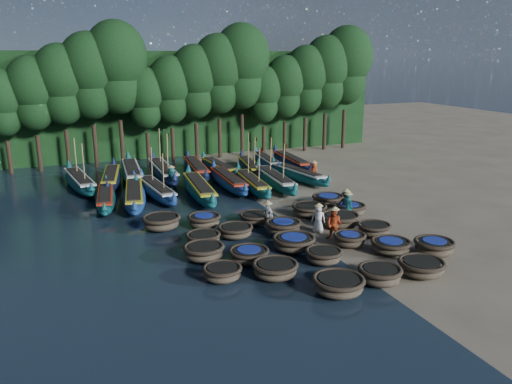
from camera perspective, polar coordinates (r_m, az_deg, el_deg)
name	(u,v)px	position (r m, az deg, el deg)	size (l,w,h in m)	color
ground	(286,222)	(29.90, 3.43, -3.43)	(120.00, 120.00, 0.00)	#7C715A
foliage_wall	(185,103)	(50.73, -8.09, 10.01)	(40.00, 3.00, 10.00)	black
coracle_2	(338,284)	(21.34, 9.39, -10.38)	(2.23, 2.23, 0.76)	brown
coracle_3	(380,274)	(22.56, 13.98, -9.13)	(1.94, 1.94, 0.78)	brown
coracle_4	(421,267)	(23.90, 18.38, -8.13)	(2.58, 2.58, 0.73)	brown
coracle_5	(222,272)	(22.30, -3.87, -9.16)	(1.93, 1.93, 0.67)	brown
coracle_6	(275,269)	(22.52, 2.22, -8.79)	(2.35, 2.35, 0.73)	brown
coracle_7	(324,255)	(24.19, 7.74, -7.20)	(1.79, 1.79, 0.70)	brown
coracle_8	(391,246)	(26.05, 15.13, -5.94)	(2.02, 2.02, 0.69)	brown
coracle_9	(434,246)	(26.41, 19.68, -5.88)	(2.10, 2.10, 0.79)	brown
coracle_10	(204,252)	(24.45, -5.97, -6.78)	(2.32, 2.32, 0.78)	brown
coracle_11	(249,255)	(24.13, -0.80, -7.16)	(2.11, 2.11, 0.66)	brown
coracle_12	(294,242)	(25.55, 4.35, -5.76)	(2.37, 2.37, 0.76)	brown
coracle_13	(349,239)	(26.50, 10.64, -5.29)	(1.82, 1.82, 0.68)	brown
coracle_14	(374,229)	(28.19, 13.34, -4.14)	(1.85, 1.85, 0.72)	brown
coracle_15	(203,238)	(26.35, -6.06, -5.27)	(1.87, 1.87, 0.66)	brown
coracle_16	(235,231)	(27.25, -2.37, -4.45)	(1.93, 1.93, 0.68)	brown
coracle_17	(283,227)	(27.66, 3.13, -3.99)	(2.06, 2.06, 0.80)	brown
coracle_18	(340,220)	(29.20, 9.62, -3.15)	(2.24, 2.24, 0.80)	brown
coracle_19	(349,209)	(31.38, 10.62, -1.93)	(2.30, 2.30, 0.75)	brown
coracle_20	(162,222)	(28.90, -10.75, -3.37)	(2.22, 2.22, 0.83)	brown
coracle_21	(204,220)	(28.87, -5.94, -3.24)	(1.93, 1.93, 0.78)	brown
coracle_22	(255,218)	(29.44, -0.07, -2.96)	(2.29, 2.29, 0.64)	brown
coracle_23	(309,210)	(30.99, 6.12, -2.01)	(2.70, 2.70, 0.72)	brown
coracle_24	(328,200)	(33.27, 8.22, -0.87)	(2.26, 2.26, 0.71)	brown
long_boat_1	(106,198)	(34.44, -16.80, -0.67)	(2.11, 7.32, 1.30)	#0D484E
long_boat_2	(135,196)	(34.26, -13.71, -0.41)	(2.66, 8.31, 1.48)	navy
long_boat_3	(157,190)	(35.46, -11.30, 0.22)	(2.19, 7.90, 3.37)	navy
long_boat_4	(199,189)	(35.03, -6.50, 0.35)	(2.22, 8.88, 1.57)	#0D484E
long_boat_5	(228,181)	(37.33, -3.21, 1.30)	(1.66, 8.28, 1.46)	navy
long_boat_6	(252,183)	(36.55, -0.48, 1.00)	(2.05, 8.03, 3.42)	#0D484E
long_boat_7	(275,180)	(37.48, 2.16, 1.39)	(2.07, 8.45, 3.60)	#0D484E
long_boat_8	(299,175)	(39.49, 4.89, 2.00)	(2.59, 7.64, 1.36)	#0D484E
long_boat_9	(80,181)	(39.22, -19.51, 1.15)	(2.65, 8.54, 3.66)	#0D484E
long_boat_10	(111,178)	(39.59, -16.22, 1.51)	(2.76, 8.09, 1.44)	#10203C
long_boat_11	(132,173)	(40.83, -13.99, 2.17)	(2.26, 9.10, 1.60)	#0D484E
long_boat_12	(163,171)	(40.78, -10.61, 2.36)	(1.64, 9.12, 3.88)	#10203C
long_boat_13	(196,168)	(41.58, -6.87, 2.70)	(2.17, 8.50, 1.50)	#10203C
long_boat_14	(219,168)	(41.93, -4.27, 2.80)	(1.92, 7.69, 1.36)	#0D484E
long_boat_15	(250,166)	(42.30, -0.70, 2.94)	(2.43, 7.49, 3.22)	#10203C
long_boat_16	(267,161)	(44.41, 1.22, 3.54)	(2.09, 7.50, 1.33)	navy
long_boat_17	(291,162)	(44.00, 4.07, 3.47)	(1.92, 8.46, 1.49)	#10203C
fisherman_0	(318,217)	(28.11, 7.14, -2.89)	(0.93, 0.79, 1.82)	silver
fisherman_1	(348,206)	(30.15, 10.47, -1.56)	(0.58, 0.73, 1.97)	#176060
fisherman_2	(334,223)	(27.00, 8.93, -3.58)	(1.05, 1.11, 2.00)	#B43B18
fisherman_3	(346,203)	(31.10, 10.24, -1.22)	(1.02, 1.24, 1.87)	black
fisherman_4	(268,214)	(28.54, 1.39, -2.54)	(0.53, 0.96, 1.75)	silver
fisherman_5	(172,177)	(37.38, -9.62, 1.65)	(0.86, 1.66, 1.92)	#176060
fisherman_6	(314,171)	(39.30, 6.65, 2.40)	(0.60, 0.84, 1.80)	#B43B18
tree_0	(2,102)	(45.82, -27.02, 9.17)	(3.68, 3.68, 8.68)	black
tree_1	(32,93)	(45.63, -24.22, 10.32)	(4.09, 4.09, 9.65)	black
tree_2	(61,84)	(45.58, -21.38, 11.46)	(4.51, 4.51, 10.63)	black
tree_3	(89,75)	(45.65, -18.52, 12.58)	(4.92, 4.92, 11.60)	black
tree_4	(117,66)	(45.85, -15.65, 13.65)	(5.34, 5.34, 12.58)	black
tree_5	(145,97)	(46.31, -12.54, 10.51)	(3.68, 3.68, 8.68)	black
tree_6	(170,89)	(46.70, -9.76, 11.52)	(4.09, 4.09, 9.65)	black
tree_7	(195,81)	(47.21, -7.01, 12.48)	(4.51, 4.51, 10.63)	black
tree_8	(219,73)	(47.84, -4.30, 13.40)	(4.92, 4.92, 11.60)	black
tree_9	(242,65)	(48.57, -1.66, 14.26)	(5.34, 5.34, 12.58)	black
tree_10	(264,94)	(49.55, 0.91, 11.16)	(3.68, 3.68, 8.68)	black
tree_11	(285,86)	(50.44, 3.37, 11.98)	(4.09, 4.09, 9.65)	black
tree_12	(306,79)	(51.43, 5.76, 12.75)	(4.51, 4.51, 10.63)	black
tree_13	(327,72)	(52.51, 8.07, 13.47)	(4.92, 4.92, 11.60)	black
tree_14	(346,65)	(53.68, 10.29, 14.14)	(5.34, 5.34, 12.58)	black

